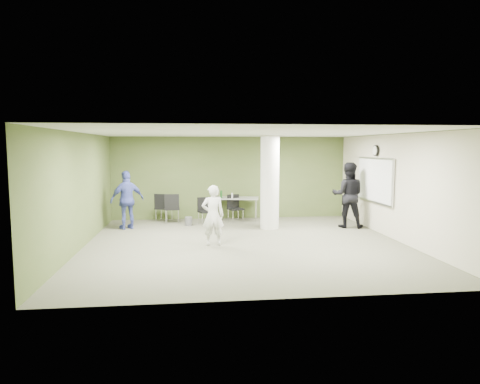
{
  "coord_description": "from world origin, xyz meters",
  "views": [
    {
      "loc": [
        -1.35,
        -10.57,
        2.45
      ],
      "look_at": [
        -0.01,
        1.0,
        1.22
      ],
      "focal_mm": 32.0,
      "sensor_mm": 36.0,
      "label": 1
    }
  ],
  "objects": [
    {
      "name": "chair_back_left",
      "position": [
        -1.96,
        3.18,
        0.56
      ],
      "size": [
        0.49,
        0.49,
        0.96
      ],
      "rotation": [
        0.0,
        0.0,
        3.16
      ],
      "color": "black",
      "rests_on": "floor"
    },
    {
      "name": "man_black",
      "position": [
        3.4,
        1.89,
        0.99
      ],
      "size": [
        1.16,
        1.02,
        1.99
      ],
      "primitive_type": "imported",
      "rotation": [
        0.0,
        0.0,
        2.81
      ],
      "color": "black",
      "rests_on": "floor"
    },
    {
      "name": "wall_left",
      "position": [
        -4.0,
        0.0,
        1.4
      ],
      "size": [
        0.02,
        8.0,
        2.8
      ],
      "primitive_type": "cube",
      "color": "#495B2B",
      "rests_on": "floor"
    },
    {
      "name": "wall_right_cream",
      "position": [
        4.0,
        0.0,
        1.4
      ],
      "size": [
        0.02,
        8.0,
        2.8
      ],
      "primitive_type": "cube",
      "color": "beige",
      "rests_on": "floor"
    },
    {
      "name": "chair_table_left",
      "position": [
        -0.92,
        2.91,
        0.5
      ],
      "size": [
        0.54,
        0.54,
        0.86
      ],
      "rotation": [
        0.0,
        0.0,
        0.32
      ],
      "color": "black",
      "rests_on": "floor"
    },
    {
      "name": "column",
      "position": [
        1.0,
        2.0,
        1.4
      ],
      "size": [
        0.56,
        0.56,
        2.8
      ],
      "primitive_type": "cylinder",
      "color": "silver",
      "rests_on": "floor"
    },
    {
      "name": "whiteboard",
      "position": [
        3.92,
        1.2,
        1.5
      ],
      "size": [
        0.05,
        2.3,
        1.3
      ],
      "color": "silver",
      "rests_on": "wall_right_cream"
    },
    {
      "name": "woman_white",
      "position": [
        -0.82,
        -0.07,
        0.76
      ],
      "size": [
        0.56,
        0.38,
        1.52
      ],
      "primitive_type": "imported",
      "rotation": [
        0.0,
        0.0,
        3.17
      ],
      "color": "silver",
      "rests_on": "floor"
    },
    {
      "name": "chair_back_right",
      "position": [
        -2.27,
        3.41,
        0.55
      ],
      "size": [
        0.61,
        0.61,
        0.95
      ],
      "rotation": [
        0.0,
        0.0,
        2.76
      ],
      "color": "black",
      "rests_on": "floor"
    },
    {
      "name": "chair_table_right",
      "position": [
        0.07,
        3.28,
        0.52
      ],
      "size": [
        0.56,
        0.56,
        0.89
      ],
      "rotation": [
        0.0,
        0.0,
        0.34
      ],
      "color": "black",
      "rests_on": "floor"
    },
    {
      "name": "floor",
      "position": [
        0.0,
        0.0,
        0.0
      ],
      "size": [
        8.0,
        8.0,
        0.0
      ],
      "primitive_type": "plane",
      "color": "#504F3F",
      "rests_on": "ground"
    },
    {
      "name": "folding_table",
      "position": [
        0.07,
        3.54,
        0.72
      ],
      "size": [
        1.72,
        0.99,
        1.02
      ],
      "rotation": [
        0.0,
        0.0,
        -0.18
      ],
      "color": "gray",
      "rests_on": "floor"
    },
    {
      "name": "wall_back",
      "position": [
        0.0,
        4.0,
        1.4
      ],
      "size": [
        8.0,
        2.8,
        0.02
      ],
      "primitive_type": "cube",
      "rotation": [
        1.57,
        0.0,
        0.0
      ],
      "color": "#495B2B",
      "rests_on": "floor"
    },
    {
      "name": "wastebasket",
      "position": [
        -1.44,
        2.73,
        0.14
      ],
      "size": [
        0.24,
        0.24,
        0.27
      ],
      "primitive_type": "cylinder",
      "color": "#4C4C4C",
      "rests_on": "floor"
    },
    {
      "name": "wall_clock",
      "position": [
        3.92,
        1.2,
        2.35
      ],
      "size": [
        0.06,
        0.32,
        0.32
      ],
      "color": "black",
      "rests_on": "wall_right_cream"
    },
    {
      "name": "ceiling",
      "position": [
        0.0,
        0.0,
        2.8
      ],
      "size": [
        8.0,
        8.0,
        0.0
      ],
      "primitive_type": "plane",
      "rotation": [
        3.14,
        0.0,
        0.0
      ],
      "color": "white",
      "rests_on": "wall_back"
    },
    {
      "name": "man_blue",
      "position": [
        -3.25,
        2.4,
        0.88
      ],
      "size": [
        1.1,
        0.88,
        1.75
      ],
      "primitive_type": "imported",
      "rotation": [
        0.0,
        0.0,
        3.66
      ],
      "color": "#3D4898",
      "rests_on": "floor"
    }
  ]
}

